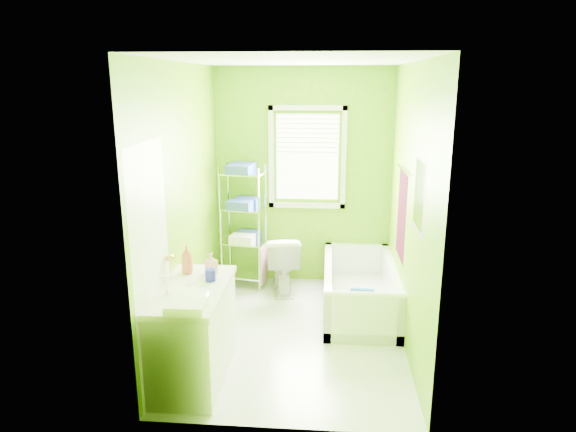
# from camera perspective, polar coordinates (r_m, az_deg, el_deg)

# --- Properties ---
(ground) EXTENTS (2.90, 2.90, 0.00)m
(ground) POSITION_cam_1_polar(r_m,az_deg,el_deg) (5.24, 0.73, -12.88)
(ground) COLOR silver
(ground) RESTS_ON ground
(room_envelope) EXTENTS (2.14, 2.94, 2.62)m
(room_envelope) POSITION_cam_1_polar(r_m,az_deg,el_deg) (4.72, 0.80, 3.99)
(room_envelope) COLOR #639E07
(room_envelope) RESTS_ON ground
(window) EXTENTS (0.92, 0.05, 1.22)m
(window) POSITION_cam_1_polar(r_m,az_deg,el_deg) (6.11, 2.17, 7.10)
(window) COLOR white
(window) RESTS_ON ground
(door) EXTENTS (0.09, 0.80, 2.00)m
(door) POSITION_cam_1_polar(r_m,az_deg,el_deg) (4.13, -14.80, -6.02)
(door) COLOR white
(door) RESTS_ON ground
(right_wall_decor) EXTENTS (0.04, 1.48, 1.17)m
(right_wall_decor) POSITION_cam_1_polar(r_m,az_deg,el_deg) (4.80, 13.21, 1.00)
(right_wall_decor) COLOR #43071A
(right_wall_decor) RESTS_ON ground
(bathtub) EXTENTS (0.77, 1.64, 0.53)m
(bathtub) POSITION_cam_1_polar(r_m,az_deg,el_deg) (5.71, 7.93, -8.72)
(bathtub) COLOR white
(bathtub) RESTS_ON ground
(toilet) EXTENTS (0.50, 0.74, 0.70)m
(toilet) POSITION_cam_1_polar(r_m,az_deg,el_deg) (6.08, -0.71, -5.22)
(toilet) COLOR white
(toilet) RESTS_ON ground
(vanity) EXTENTS (0.55, 1.09, 1.07)m
(vanity) POSITION_cam_1_polar(r_m,az_deg,el_deg) (4.42, -10.50, -12.36)
(vanity) COLOR white
(vanity) RESTS_ON ground
(wire_shelf_unit) EXTENTS (0.54, 0.43, 1.50)m
(wire_shelf_unit) POSITION_cam_1_polar(r_m,az_deg,el_deg) (6.09, -4.85, 0.29)
(wire_shelf_unit) COLOR silver
(wire_shelf_unit) RESTS_ON ground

